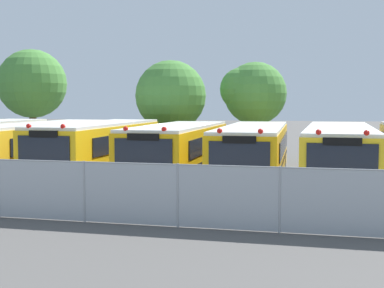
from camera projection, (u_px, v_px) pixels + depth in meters
The scene contains 11 objects.
ground_plane at pixel (177, 181), 22.85m from camera, with size 160.00×160.00×0.00m, color #514F4C.
school_bus_1 at pixel (36, 147), 24.12m from camera, with size 2.45×11.18×2.56m.
school_bus_2 at pixel (100, 148), 23.32m from camera, with size 2.55×10.29×2.62m.
school_bus_3 at pixel (178, 150), 22.60m from camera, with size 2.61×9.68×2.54m.
school_bus_4 at pixel (254, 151), 21.95m from camera, with size 2.73×10.81×2.53m.
school_bus_5 at pixel (339, 153), 21.14m from camera, with size 2.83×11.25×2.54m.
tree_0 at pixel (32, 84), 35.29m from camera, with size 4.55×4.55×6.90m.
tree_1 at pixel (172, 95), 30.48m from camera, with size 4.07×4.07×5.79m.
tree_2 at pixel (252, 93), 30.61m from camera, with size 3.81×3.63×5.71m.
chainlink_fence at pixel (84, 190), 14.85m from camera, with size 27.13×0.07×1.73m.
traffic_cone at pixel (233, 207), 15.57m from camera, with size 0.46×0.46×0.60m, color #EA5914.
Camera 1 is at (5.90, -21.89, 3.34)m, focal length 49.69 mm.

